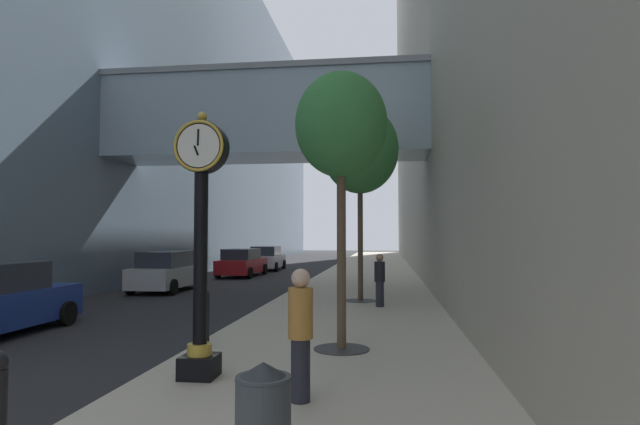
% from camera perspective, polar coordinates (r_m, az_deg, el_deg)
% --- Properties ---
extents(ground_plane, '(110.00, 110.00, 0.00)m').
position_cam_1_polar(ground_plane, '(29.48, -0.27, -7.25)').
color(ground_plane, '#262628').
rests_on(ground_plane, ground).
extents(sidewalk_right, '(5.65, 80.00, 0.14)m').
position_cam_1_polar(sidewalk_right, '(32.22, 5.47, -6.72)').
color(sidewalk_right, '#BCB29E').
rests_on(sidewalk_right, ground).
extents(building_block_left, '(22.79, 80.00, 25.22)m').
position_cam_1_polar(building_block_left, '(37.28, -19.15, 13.37)').
color(building_block_left, slate).
rests_on(building_block_left, ground).
extents(street_clock, '(0.84, 0.55, 4.22)m').
position_cam_1_polar(street_clock, '(8.31, -13.20, -1.98)').
color(street_clock, black).
rests_on(street_clock, sidewalk_right).
extents(bollard_third, '(0.24, 0.24, 1.14)m').
position_cam_1_polar(bollard_third, '(10.81, -12.85, -11.23)').
color(bollard_third, black).
rests_on(bollard_third, sidewalk_right).
extents(street_tree_near, '(1.85, 1.85, 5.51)m').
position_cam_1_polar(street_tree_near, '(10.33, 2.38, 9.48)').
color(street_tree_near, '#333335').
rests_on(street_tree_near, sidewalk_right).
extents(street_tree_mid_near, '(2.66, 2.66, 6.76)m').
position_cam_1_polar(street_tree_mid_near, '(17.87, 4.50, 6.95)').
color(street_tree_mid_near, '#333335').
rests_on(street_tree_mid_near, sidewalk_right).
extents(trash_bin, '(0.53, 0.53, 1.05)m').
position_cam_1_polar(trash_bin, '(5.12, -6.38, -21.84)').
color(trash_bin, '#383D42').
rests_on(trash_bin, sidewalk_right).
extents(pedestrian_walking, '(0.46, 0.46, 1.66)m').
position_cam_1_polar(pedestrian_walking, '(16.31, 6.69, -7.36)').
color(pedestrian_walking, '#23232D').
rests_on(pedestrian_walking, sidewalk_right).
extents(pedestrian_by_clock, '(0.48, 0.48, 1.78)m').
position_cam_1_polar(pedestrian_by_clock, '(7.06, -2.18, -13.01)').
color(pedestrian_by_clock, '#23232D').
rests_on(pedestrian_by_clock, sidewalk_right).
extents(car_silver_near, '(2.03, 4.40, 1.70)m').
position_cam_1_polar(car_silver_near, '(23.07, -16.77, -6.36)').
color(car_silver_near, '#B7BABF').
rests_on(car_silver_near, ground).
extents(car_white_far, '(2.15, 4.48, 1.66)m').
position_cam_1_polar(car_white_far, '(35.75, -5.99, -5.14)').
color(car_white_far, silver).
rests_on(car_white_far, ground).
extents(car_red_trailing, '(2.15, 4.72, 1.62)m').
position_cam_1_polar(car_red_trailing, '(30.43, -8.71, -5.58)').
color(car_red_trailing, '#AD191E').
rests_on(car_red_trailing, ground).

